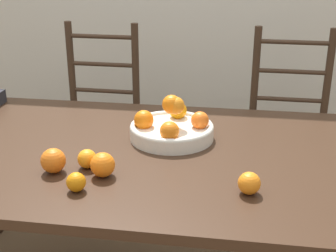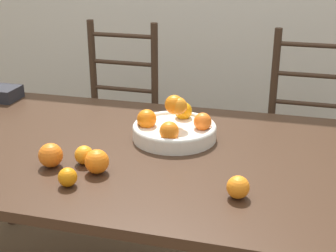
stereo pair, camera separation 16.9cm
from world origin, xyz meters
name	(u,v)px [view 1 (the left image)]	position (x,y,z in m)	size (l,w,h in m)	color
dining_table	(127,169)	(0.00, 0.00, 0.65)	(1.83, 1.02, 0.73)	#382316
fruit_bowl	(172,126)	(0.15, 0.13, 0.78)	(0.32, 0.32, 0.18)	silver
orange_loose_0	(87,159)	(-0.09, -0.17, 0.76)	(0.06, 0.06, 0.06)	orange
orange_loose_1	(53,161)	(-0.19, -0.21, 0.77)	(0.08, 0.08, 0.08)	orange
orange_loose_2	(76,182)	(-0.08, -0.32, 0.76)	(0.06, 0.06, 0.06)	orange
orange_loose_3	(103,165)	(-0.02, -0.22, 0.77)	(0.08, 0.08, 0.08)	orange
orange_loose_4	(249,183)	(0.44, -0.26, 0.76)	(0.07, 0.07, 0.07)	orange
chair_left	(98,124)	(-0.37, 0.84, 0.48)	(0.43, 0.41, 1.03)	#382619
chair_right	(288,134)	(0.67, 0.84, 0.48)	(0.43, 0.41, 1.03)	#382619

